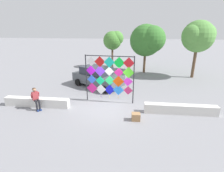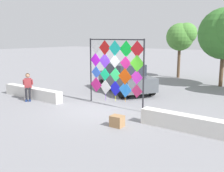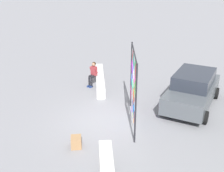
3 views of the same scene
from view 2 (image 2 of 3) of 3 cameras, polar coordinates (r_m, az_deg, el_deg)
The scene contains 8 objects.
ground at distance 12.16m, azimuth -2.32°, elevation -5.24°, with size 120.00×120.00×0.00m, color gray.
plaza_ledge_left at distance 15.06m, azimuth -17.04°, elevation -1.43°, with size 4.32×0.45×0.59m, color silver.
plaza_ledge_right at distance 9.69m, azimuth 18.27°, elevation -8.15°, with size 4.32×0.45×0.59m, color silver.
kite_display_rack at distance 12.48m, azimuth 0.69°, elevation 4.16°, with size 3.33×0.32×3.27m.
seated_vendor at distance 14.56m, azimuth -17.92°, elevation 0.30°, with size 0.69×0.68×1.44m.
parked_car at distance 16.05m, azimuth 2.91°, elevation 1.88°, with size 4.82×3.96×1.74m.
cardboard_box_large at distance 9.90m, azimuth 1.13°, elevation -7.69°, with size 0.48×0.40×0.43m, color #9E754C.
tree_broadleaf at distance 22.10m, azimuth 14.91°, elevation 10.47°, with size 2.45×2.22×4.46m.
Camera 2 is at (7.25, -9.17, 3.34)m, focal length 41.80 mm.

